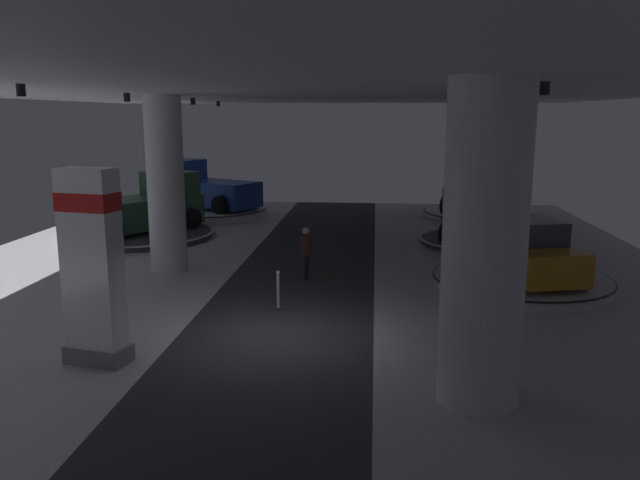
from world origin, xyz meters
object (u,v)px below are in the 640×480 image
column_left (166,184)px  display_platform_deep_left (208,211)px  display_platform_far_left (138,234)px  display_platform_mid_right (521,281)px  column_right (484,246)px  display_car_far_right (481,219)px  pickup_truck_deep_left (202,188)px  pickup_truck_far_left (143,208)px  brand_sign_pylon (92,264)px  pickup_truck_deep_right (481,193)px  display_platform_far_right (480,241)px  visitor_walking_near (306,250)px  display_platform_deep_right (482,213)px  display_car_mid_right (524,251)px

column_left → display_platform_deep_left: 11.47m
display_platform_far_left → display_platform_mid_right: bearing=-24.3°
column_right → display_car_far_right: (2.21, 13.76, -1.76)m
display_platform_far_left → column_right: bearing=-50.6°
column_right → pickup_truck_deep_left: (-10.32, 19.93, -1.44)m
column_left → pickup_truck_far_left: bearing=117.6°
pickup_truck_deep_left → display_car_far_right: bearing=-26.2°
brand_sign_pylon → column_right: bearing=-8.3°
pickup_truck_deep_right → display_platform_far_left: size_ratio=0.93×
display_platform_far_right → pickup_truck_deep_right: (1.05, 6.70, 1.05)m
visitor_walking_near → display_platform_deep_left: bearing=117.6°
pickup_truck_deep_left → visitor_walking_near: size_ratio=3.56×
display_platform_deep_right → visitor_walking_near: 14.76m
column_left → display_platform_far_right: (10.58, 5.07, -2.62)m
column_right → pickup_truck_deep_right: size_ratio=0.97×
column_left → display_platform_far_left: size_ratio=0.91×
display_car_mid_right → display_platform_deep_left: bearing=135.7°
display_car_far_right → pickup_truck_far_left: 13.40m
pickup_truck_deep_left → visitor_walking_near: (6.45, -11.97, -0.41)m
column_right → display_platform_mid_right: bearing=72.3°
brand_sign_pylon → display_platform_deep_left: 19.00m
brand_sign_pylon → pickup_truck_deep_right: bearing=61.4°
display_car_mid_right → pickup_truck_far_left: size_ratio=0.81×
column_left → display_platform_far_right: column_left is taller
display_car_far_right → pickup_truck_far_left: pickup_truck_far_left is taller
display_car_far_right → display_platform_far_left: size_ratio=0.75×
column_right → display_car_mid_right: bearing=72.2°
pickup_truck_deep_left → display_platform_far_right: 14.01m
display_platform_far_left → pickup_truck_far_left: size_ratio=1.09×
pickup_truck_far_left → display_platform_far_left: bearing=-124.5°
pickup_truck_deep_left → visitor_walking_near: 13.60m
column_left → display_car_mid_right: 10.99m
display_car_far_right → display_platform_deep_right: 7.17m
display_car_far_right → display_platform_mid_right: (0.22, -6.14, -0.82)m
display_platform_mid_right → pickup_truck_deep_right: 12.94m
column_left → display_car_far_right: 11.84m
display_platform_far_right → display_car_mid_right: 6.27m
display_platform_mid_right → visitor_walking_near: size_ratio=3.20×
visitor_walking_near → pickup_truck_deep_left: bearing=118.3°
brand_sign_pylon → display_platform_deep_right: (10.73, 19.71, -1.88)m
brand_sign_pylon → display_platform_mid_right: brand_sign_pylon is taller
display_car_mid_right → pickup_truck_far_left: pickup_truck_far_left is taller
column_right → display_platform_far_left: (-11.37, 13.84, -2.61)m
display_platform_far_right → display_platform_far_left: size_ratio=0.75×
column_right → brand_sign_pylon: (-7.31, 1.07, -0.73)m
display_platform_deep_left → pickup_truck_deep_right: 13.36m
display_platform_deep_right → display_car_far_right: bearing=-99.7°
column_right → pickup_truck_deep_left: column_right is taller
display_car_mid_right → visitor_walking_near: display_car_mid_right is taller
display_car_mid_right → display_platform_mid_right: bearing=105.3°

